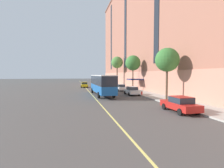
{
  "coord_description": "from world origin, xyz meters",
  "views": [
    {
      "loc": [
        -4.65,
        -31.2,
        3.72
      ],
      "look_at": [
        2.84,
        3.18,
        1.8
      ],
      "focal_mm": 28.0,
      "sensor_mm": 36.0,
      "label": 1
    }
  ],
  "objects": [
    {
      "name": "parked_car_silver_4",
      "position": [
        5.36,
        13.67,
        0.78
      ],
      "size": [
        1.99,
        4.26,
        1.56
      ],
      "color": "#B7B7BC",
      "rests_on": "ground"
    },
    {
      "name": "ground_plane",
      "position": [
        0.0,
        0.0,
        0.0
      ],
      "size": [
        260.0,
        260.0,
        0.0
      ],
      "primitive_type": "plane",
      "color": "#4C4947"
    },
    {
      "name": "parked_car_white_3",
      "position": [
        5.57,
        -1.21,
        0.78
      ],
      "size": [
        2.07,
        4.41,
        1.56
      ],
      "color": "silver",
      "rests_on": "ground"
    },
    {
      "name": "sidewalk",
      "position": [
        8.76,
        3.0,
        0.07
      ],
      "size": [
        4.21,
        160.0,
        0.15
      ],
      "primitive_type": "cube",
      "color": "#ADA89E",
      "rests_on": "ground"
    },
    {
      "name": "street_tree_mid_block",
      "position": [
        8.4,
        6.47,
        6.3
      ],
      "size": [
        3.42,
        3.42,
        7.89
      ],
      "color": "brown",
      "rests_on": "sidewalk"
    },
    {
      "name": "lane_centerline",
      "position": [
        -1.47,
        3.0,
        0.0
      ],
      "size": [
        0.16,
        140.0,
        0.01
      ],
      "primitive_type": "cube",
      "color": "#E0D66B",
      "rests_on": "ground"
    },
    {
      "name": "street_tree_near_corner",
      "position": [
        8.4,
        -8.36,
        5.78
      ],
      "size": [
        3.42,
        3.42,
        7.38
      ],
      "color": "brown",
      "rests_on": "sidewalk"
    },
    {
      "name": "parked_car_green_2",
      "position": [
        5.5,
        20.25,
        0.78
      ],
      "size": [
        1.91,
        4.43,
        1.56
      ],
      "color": "#23603D",
      "rests_on": "ground"
    },
    {
      "name": "parked_car_white_1",
      "position": [
        5.56,
        6.62,
        0.78
      ],
      "size": [
        2.01,
        4.3,
        1.56
      ],
      "color": "silver",
      "rests_on": "ground"
    },
    {
      "name": "fire_hydrant",
      "position": [
        7.16,
        -2.04,
        0.49
      ],
      "size": [
        0.42,
        0.24,
        0.72
      ],
      "color": "red",
      "rests_on": "sidewalk"
    },
    {
      "name": "taxi_cab",
      "position": [
        -1.76,
        19.67,
        0.78
      ],
      "size": [
        2.02,
        4.53,
        1.56
      ],
      "color": "yellow",
      "rests_on": "ground"
    },
    {
      "name": "apartment_facade",
      "position": [
        16.85,
        0.0,
        17.42
      ],
      "size": [
        15.2,
        110.0,
        34.86
      ],
      "color": "#A36651",
      "rests_on": "ground"
    },
    {
      "name": "city_bus",
      "position": [
        0.23,
        -0.48,
        2.1
      ],
      "size": [
        2.97,
        12.39,
        3.61
      ],
      "color": "#19569E",
      "rests_on": "ground"
    },
    {
      "name": "street_tree_far_uptown",
      "position": [
        8.4,
        21.3,
        7.38
      ],
      "size": [
        3.59,
        3.59,
        9.09
      ],
      "color": "brown",
      "rests_on": "sidewalk"
    },
    {
      "name": "parked_car_red_0",
      "position": [
        5.6,
        -15.87,
        0.78
      ],
      "size": [
        2.04,
        4.57,
        1.56
      ],
      "color": "#B21E19",
      "rests_on": "ground"
    },
    {
      "name": "street_lamp",
      "position": [
        7.26,
        9.48,
        4.76
      ],
      "size": [
        0.36,
        1.48,
        7.63
      ],
      "color": "#2D2D30",
      "rests_on": "sidewalk"
    }
  ]
}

